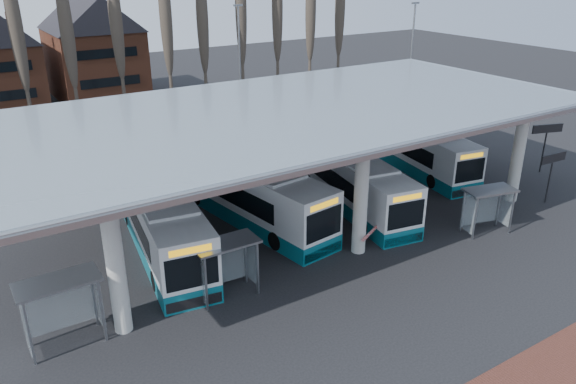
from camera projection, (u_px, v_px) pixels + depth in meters
ground at (392, 273)px, 26.45m from camera, size 140.00×140.00×0.00m
station_canopy at (299, 118)px, 30.46m from camera, size 32.00×16.00×6.34m
poplar_row at (139, 19)px, 48.67m from camera, size 45.10×1.10×14.50m
lamp_post_b at (240, 64)px, 47.55m from camera, size 0.80×0.16×10.17m
lamp_post_c at (411, 59)px, 49.86m from camera, size 0.80×0.16×10.17m
bus_0 at (161, 220)px, 28.15m from camera, size 4.31×12.21×3.32m
bus_1 at (248, 192)px, 31.42m from camera, size 4.22×12.48×3.40m
bus_2 at (351, 181)px, 33.23m from camera, size 4.31×11.60×3.15m
bus_3 at (415, 147)px, 39.08m from camera, size 4.32×11.59×3.15m
shelter_0 at (59, 297)px, 20.94m from camera, size 3.03×1.52×2.80m
shelter_1 at (225, 256)px, 24.04m from camera, size 2.86×1.46×2.64m
shelter_2 at (487, 200)px, 29.75m from camera, size 2.95×1.95×2.51m
info_sign_0 at (553, 162)px, 33.01m from camera, size 2.09×0.22×3.11m
info_sign_1 at (547, 132)px, 37.75m from camera, size 2.20×0.84×3.39m
barrier at (370, 233)px, 28.35m from camera, size 2.05×1.11×1.12m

